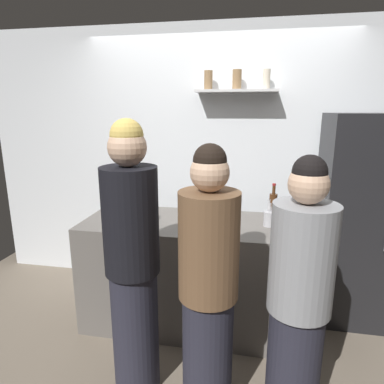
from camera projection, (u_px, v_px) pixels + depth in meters
name	position (u px, v px, depth m)	size (l,w,h in m)	color
ground_plane	(194.00, 360.00, 2.48)	(5.28, 5.28, 0.00)	#726656
back_wall_assembly	(216.00, 161.00, 3.36)	(4.80, 0.32, 2.60)	white
refrigerator	(354.00, 220.00, 2.86)	(0.57, 0.63, 1.78)	black
counter	(192.00, 273.00, 2.85)	(1.79, 0.73, 0.92)	#66605B
baking_pan	(134.00, 218.00, 2.75)	(0.34, 0.24, 0.05)	gray
utensil_holder	(269.00, 218.00, 2.63)	(0.09, 0.09, 0.22)	#B2B2B7
wine_bottle_pale_glass	(201.00, 219.00, 2.42)	(0.07, 0.07, 0.32)	#B2BFB2
wine_bottle_amber_glass	(273.00, 205.00, 2.80)	(0.07, 0.07, 0.30)	#472814
water_bottle_plastic	(195.00, 209.00, 2.76)	(0.08, 0.08, 0.22)	silver
person_blonde	(133.00, 263.00, 2.08)	(0.34, 0.34, 1.77)	#262633
person_brown_jacket	(208.00, 290.00, 1.91)	(0.34, 0.34, 1.65)	#262633
person_grey_hoodie	(298.00, 304.00, 1.82)	(0.34, 0.34, 1.60)	#262633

